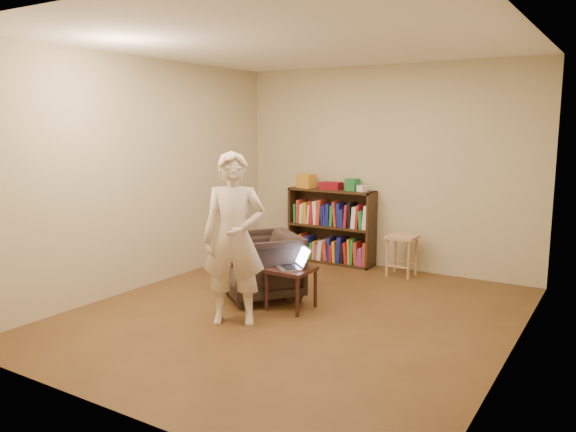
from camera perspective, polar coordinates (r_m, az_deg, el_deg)
The scene contains 15 objects.
floor at distance 5.63m, azimuth 0.69°, elevation -9.94°, with size 4.50×4.50×0.00m, color #4F3219.
ceiling at distance 5.37m, azimuth 0.75°, elevation 17.25°, with size 4.50×4.50×0.00m, color white.
wall_back at distance 7.36m, azimuth 9.82°, elevation 4.82°, with size 4.00×4.00×0.00m, color #BEB490.
wall_left at distance 6.60m, azimuth -14.36°, elevation 4.17°, with size 4.50×4.50×0.00m, color #BEB490.
wall_right at distance 4.65m, azimuth 22.34°, elevation 1.74°, with size 4.50×4.50×0.00m, color #BEB490.
bookshelf at distance 7.61m, azimuth 4.46°, elevation -1.47°, with size 1.20×0.30×1.00m.
box_yellow at distance 7.68m, azimuth 1.84°, elevation 3.58°, with size 0.23×0.17×0.19m, color gold.
red_cloth at distance 7.52m, azimuth 4.40°, elevation 3.08°, with size 0.28×0.21×0.09m, color maroon.
box_green at distance 7.41m, azimuth 6.57°, elevation 3.18°, with size 0.15×0.15×0.15m, color #217C37.
box_white at distance 7.30m, azimuth 7.51°, elevation 2.79°, with size 0.10×0.10×0.08m, color white.
stool at distance 7.06m, azimuth 11.52°, elevation -2.73°, with size 0.35×0.35×0.51m.
armchair at distance 6.05m, azimuth -2.78°, elevation -5.07°, with size 0.76×0.78×0.71m, color #2B211C.
side_table at distance 5.69m, azimuth 0.33°, elevation -6.00°, with size 0.42×0.42×0.43m.
laptop at distance 5.68m, azimuth 0.63°, elevation -4.76°, with size 0.44×0.44×0.21m.
person at distance 5.23m, azimuth -5.50°, elevation -2.32°, with size 0.59×0.39×1.61m, color beige.
Camera 1 is at (2.74, -4.56, 1.85)m, focal length 35.00 mm.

